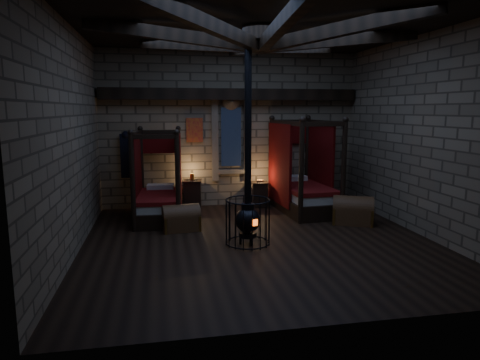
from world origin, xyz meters
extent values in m
cube|color=black|center=(0.00, 0.00, 0.00)|extent=(7.00, 7.00, 0.01)
cube|color=#847054|center=(0.00, 3.50, 2.10)|extent=(7.00, 0.02, 4.20)
cube|color=#847054|center=(0.00, -3.50, 2.10)|extent=(7.00, 0.02, 4.20)
cube|color=#847054|center=(-3.50, 0.00, 2.10)|extent=(0.02, 7.00, 4.20)
cube|color=#847054|center=(3.50, 0.00, 2.10)|extent=(0.02, 7.00, 4.20)
cube|color=black|center=(0.00, 0.00, 4.20)|extent=(7.00, 7.00, 0.01)
cube|color=black|center=(0.00, 3.32, 3.05)|extent=(6.86, 0.35, 0.30)
cylinder|color=black|center=(0.00, 0.00, 4.05)|extent=(0.70, 0.70, 0.25)
cube|color=black|center=(0.00, 3.45, 1.90)|extent=(0.55, 0.04, 1.60)
cube|color=maroon|center=(-1.00, 3.46, 2.10)|extent=(0.45, 0.03, 0.65)
cube|color=black|center=(-2.80, 3.34, 1.45)|extent=(0.30, 0.10, 1.15)
cube|color=black|center=(2.80, 3.34, 1.45)|extent=(0.30, 0.10, 1.15)
cube|color=black|center=(-1.99, 2.16, 0.17)|extent=(1.16, 2.07, 0.35)
cube|color=beige|center=(-1.99, 2.16, 0.44)|extent=(1.04, 1.91, 0.21)
cube|color=maroon|center=(-1.99, 2.16, 0.58)|extent=(1.10, 1.95, 0.10)
cube|color=beige|center=(-1.95, 2.89, 0.68)|extent=(0.70, 0.38, 0.14)
cube|color=#620A08|center=(-1.93, 3.15, 1.79)|extent=(1.06, 0.11, 0.53)
cylinder|color=black|center=(-2.53, 1.22, 1.06)|extent=(0.11, 0.11, 2.12)
cylinder|color=black|center=(-2.42, 3.15, 1.06)|extent=(0.11, 0.11, 2.12)
cylinder|color=black|center=(-1.57, 1.16, 1.06)|extent=(0.11, 0.11, 2.12)
cylinder|color=black|center=(-1.45, 3.09, 1.06)|extent=(0.11, 0.11, 2.12)
cube|color=#620A08|center=(-2.49, 2.48, 1.11)|extent=(0.15, 1.45, 1.88)
cube|color=#620A08|center=(-1.46, 2.42, 1.11)|extent=(0.15, 1.45, 1.88)
cube|color=black|center=(1.73, 2.30, 0.19)|extent=(1.32, 2.32, 0.39)
cube|color=beige|center=(1.73, 2.30, 0.50)|extent=(1.17, 2.14, 0.24)
cube|color=maroon|center=(1.73, 2.30, 0.65)|extent=(1.24, 2.18, 0.11)
cube|color=beige|center=(1.67, 3.12, 0.75)|extent=(0.78, 0.43, 0.15)
cube|color=#620A08|center=(1.65, 3.41, 1.99)|extent=(1.19, 0.13, 0.59)
cylinder|color=black|center=(1.27, 1.19, 1.19)|extent=(0.12, 0.12, 2.37)
cylinder|color=black|center=(1.12, 3.34, 1.19)|extent=(0.12, 0.12, 2.37)
cylinder|color=black|center=(2.34, 1.26, 1.19)|extent=(0.12, 0.12, 2.37)
cylinder|color=black|center=(2.19, 3.41, 1.19)|extent=(0.12, 0.12, 2.37)
cube|color=#620A08|center=(1.14, 2.58, 1.24)|extent=(0.18, 1.62, 2.10)
cube|color=#620A08|center=(2.28, 2.66, 1.24)|extent=(0.18, 1.62, 2.10)
cube|color=brown|center=(-1.52, 1.12, 0.17)|extent=(0.86, 0.59, 0.34)
cylinder|color=brown|center=(-1.52, 1.12, 0.34)|extent=(0.86, 0.59, 0.49)
cube|color=olive|center=(-1.89, 1.07, 0.17)|extent=(0.11, 0.51, 0.35)
cube|color=olive|center=(-1.15, 1.17, 0.17)|extent=(0.11, 0.51, 0.35)
cube|color=brown|center=(2.47, 0.94, 0.19)|extent=(1.07, 0.89, 0.38)
cylinder|color=brown|center=(2.47, 0.94, 0.38)|extent=(1.07, 0.89, 0.56)
cube|color=olive|center=(2.09, 1.12, 0.19)|extent=(0.29, 0.55, 0.40)
cube|color=olive|center=(2.86, 0.76, 0.19)|extent=(0.29, 0.55, 0.40)
cube|color=black|center=(-1.11, 3.14, 0.37)|extent=(0.50, 0.48, 0.75)
cube|color=black|center=(-1.11, 3.14, 0.77)|extent=(0.54, 0.53, 0.04)
cylinder|color=olive|center=(-1.11, 3.14, 0.88)|extent=(0.11, 0.11, 0.17)
cube|color=black|center=(0.73, 3.03, 0.33)|extent=(0.44, 0.43, 0.66)
cube|color=black|center=(0.73, 3.03, 0.68)|extent=(0.49, 0.47, 0.04)
cube|color=brown|center=(0.73, 3.03, 0.73)|extent=(0.18, 0.14, 0.05)
cylinder|color=black|center=(-0.27, -0.13, 0.20)|extent=(0.36, 0.36, 0.09)
sphere|color=black|center=(-0.27, -0.13, 0.49)|extent=(0.50, 0.50, 0.50)
cylinder|color=black|center=(-0.27, -0.13, 0.76)|extent=(0.25, 0.25, 0.13)
cube|color=#FF5914|center=(-0.17, -0.35, 0.49)|extent=(0.12, 0.07, 0.13)
cylinder|color=black|center=(-0.27, -0.13, 2.43)|extent=(0.13, 0.13, 3.24)
torus|color=black|center=(-0.27, -0.13, 0.04)|extent=(0.89, 0.89, 0.03)
torus|color=black|center=(-0.27, -0.13, 0.90)|extent=(0.89, 0.89, 0.03)
camera|label=1|loc=(-1.93, -8.15, 2.65)|focal=32.00mm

